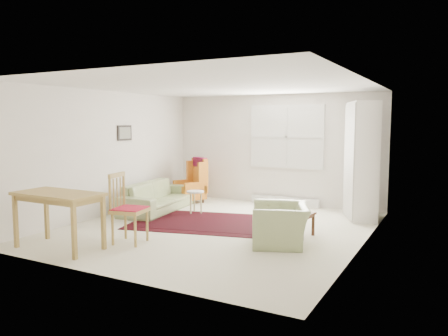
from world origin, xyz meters
The scene contains 10 objects.
room centered at (0.02, 0.21, 1.26)m, with size 5.04×5.54×2.51m.
rug centered at (-0.33, 0.32, 0.01)m, with size 2.81×1.80×0.03m, color black, non-canonical shape.
sofa centered at (-1.85, 0.79, 0.42)m, with size 2.08×0.81×0.84m, color #929F6A.
armchair centered at (1.36, -0.40, 0.37)m, with size 0.96×0.84×0.75m, color #929F6A.
wingback_chair centered at (-1.77, 1.92, 0.53)m, with size 0.61×0.64×1.05m, color orange, non-canonical shape.
coffee_table centered at (1.43, 0.17, 0.20)m, with size 0.48×0.48×0.40m, color #472716, non-canonical shape.
stool centered at (-1.01, 0.93, 0.24)m, with size 0.35×0.35×0.47m, color white, non-canonical shape.
cabinet centered at (2.10, 1.99, 1.13)m, with size 0.48×0.91×2.26m, color silver, non-canonical shape.
desk centered at (-1.46, -2.17, 0.42)m, with size 1.33×0.67×0.84m, color #AC8C45, non-canonical shape.
desk_chair centered at (-0.73, -1.44, 0.55)m, with size 0.48×0.48×1.09m, color #AC8C45, non-canonical shape.
Camera 1 is at (3.70, -6.62, 1.87)m, focal length 35.00 mm.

